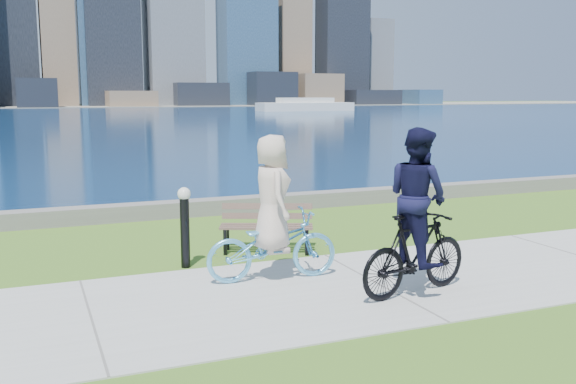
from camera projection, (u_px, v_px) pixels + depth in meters
name	position (u px, v px, depth m)	size (l,w,h in m)	color
ground	(376.00, 284.00, 9.35)	(320.00, 320.00, 0.00)	#3D661A
concrete_path	(376.00, 283.00, 9.35)	(80.00, 3.50, 0.02)	#ABACA6
seawall	(243.00, 204.00, 15.00)	(90.00, 0.50, 0.35)	slate
bay_water	(68.00, 116.00, 75.23)	(320.00, 131.00, 0.01)	navy
far_shore	(50.00, 106.00, 128.29)	(320.00, 30.00, 0.12)	gray
ferry_far	(305.00, 105.00, 97.06)	(14.61, 4.17, 1.98)	silver
park_bench	(267.00, 223.00, 11.21)	(1.69, 1.14, 0.83)	black
bollard_lamp	(185.00, 222.00, 10.15)	(0.21, 0.21, 1.30)	black
cyclist_woman	(272.00, 227.00, 9.41)	(0.85, 2.02, 2.15)	#62BDEF
cyclist_man	(416.00, 225.00, 8.70)	(0.92, 1.96, 2.29)	black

